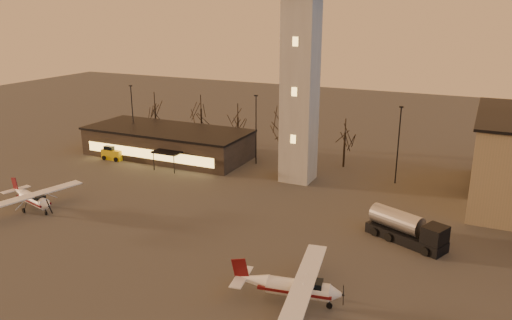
{
  "coord_description": "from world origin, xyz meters",
  "views": [
    {
      "loc": [
        21.6,
        -29.1,
        21.73
      ],
      "look_at": [
        1.85,
        13.0,
        7.61
      ],
      "focal_mm": 35.0,
      "sensor_mm": 36.0,
      "label": 1
    }
  ],
  "objects_px": {
    "control_tower": "(301,55)",
    "fuel_truck": "(406,230)",
    "cessna_front": "(300,291)",
    "cessna_rear": "(35,202)",
    "service_cart": "(113,154)",
    "terminal": "(168,142)"
  },
  "relations": [
    {
      "from": "control_tower",
      "to": "fuel_truck",
      "type": "bearing_deg",
      "value": -38.97
    },
    {
      "from": "cessna_rear",
      "to": "service_cart",
      "type": "distance_m",
      "value": 20.21
    },
    {
      "from": "control_tower",
      "to": "cessna_front",
      "type": "bearing_deg",
      "value": -69.17
    },
    {
      "from": "terminal",
      "to": "service_cart",
      "type": "bearing_deg",
      "value": -142.39
    },
    {
      "from": "cessna_front",
      "to": "fuel_truck",
      "type": "height_order",
      "value": "cessna_front"
    },
    {
      "from": "service_cart",
      "to": "fuel_truck",
      "type": "bearing_deg",
      "value": -14.46
    },
    {
      "from": "cessna_front",
      "to": "terminal",
      "type": "bearing_deg",
      "value": 128.77
    },
    {
      "from": "control_tower",
      "to": "cessna_rear",
      "type": "height_order",
      "value": "control_tower"
    },
    {
      "from": "control_tower",
      "to": "fuel_truck",
      "type": "xyz_separation_m",
      "value": [
        15.97,
        -12.92,
        -15.16
      ]
    },
    {
      "from": "control_tower",
      "to": "cessna_front",
      "type": "distance_m",
      "value": 33.01
    },
    {
      "from": "fuel_truck",
      "to": "control_tower",
      "type": "bearing_deg",
      "value": 164.91
    },
    {
      "from": "terminal",
      "to": "fuel_truck",
      "type": "height_order",
      "value": "terminal"
    },
    {
      "from": "service_cart",
      "to": "terminal",
      "type": "bearing_deg",
      "value": 35.74
    },
    {
      "from": "cessna_rear",
      "to": "fuel_truck",
      "type": "relative_size",
      "value": 1.33
    },
    {
      "from": "control_tower",
      "to": "terminal",
      "type": "distance_m",
      "value": 26.24
    },
    {
      "from": "fuel_truck",
      "to": "cessna_rear",
      "type": "bearing_deg",
      "value": -142.36
    },
    {
      "from": "cessna_front",
      "to": "service_cart",
      "type": "bearing_deg",
      "value": 138.85
    },
    {
      "from": "control_tower",
      "to": "service_cart",
      "type": "height_order",
      "value": "control_tower"
    },
    {
      "from": "control_tower",
      "to": "terminal",
      "type": "xyz_separation_m",
      "value": [
        -21.99,
        1.98,
        -14.17
      ]
    },
    {
      "from": "cessna_rear",
      "to": "service_cart",
      "type": "height_order",
      "value": "cessna_rear"
    },
    {
      "from": "cessna_front",
      "to": "cessna_rear",
      "type": "bearing_deg",
      "value": 162.55
    },
    {
      "from": "cessna_front",
      "to": "cessna_rear",
      "type": "height_order",
      "value": "cessna_front"
    }
  ]
}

